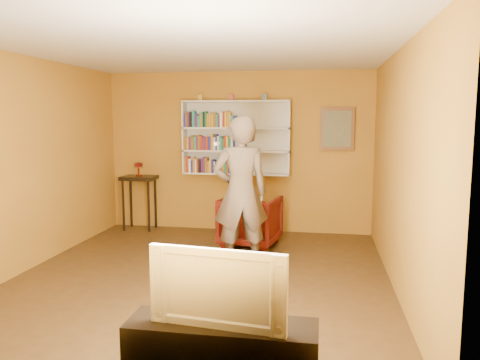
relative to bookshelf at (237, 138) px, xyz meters
name	(u,v)px	position (x,y,z in m)	size (l,w,h in m)	color
room_shell	(201,195)	(0.00, -2.41, -0.58)	(5.30, 5.80, 2.88)	#3F2B14
bookshelf	(237,138)	(0.00, 0.00, 0.00)	(1.80, 0.29, 1.23)	silver
books_row_lower	(211,166)	(-0.42, -0.11, -0.46)	(0.88, 0.19, 0.27)	#B38223
books_row_middle	(214,143)	(-0.37, -0.11, -0.09)	(0.98, 0.19, 0.27)	brown
books_row_upper	(211,120)	(-0.42, -0.11, 0.30)	(0.88, 0.19, 0.27)	#21269A
ornament_left	(200,98)	(-0.60, -0.06, 0.67)	(0.07, 0.07, 0.10)	gold
ornament_centre	(231,97)	(-0.08, -0.06, 0.67)	(0.07, 0.07, 0.10)	#AD4339
ornament_right	(264,97)	(0.47, -0.06, 0.67)	(0.07, 0.07, 0.10)	slate
framed_painting	(337,129)	(1.65, 0.05, 0.16)	(0.55, 0.05, 0.70)	brown
console_table	(139,185)	(-1.69, -0.16, -0.82)	(0.57, 0.44, 0.93)	black
ruby_lustre	(139,166)	(-1.69, -0.16, -0.49)	(0.15, 0.15, 0.24)	maroon
armchair	(251,221)	(0.37, -0.88, -1.21)	(0.81, 0.83, 0.76)	#430604
person	(241,193)	(0.40, -1.93, -0.62)	(0.71, 0.47, 1.95)	#68594C
game_remote	(217,144)	(0.15, -2.18, 0.02)	(0.04, 0.15, 0.04)	white
tv_cabinet	(222,355)	(0.74, -4.66, -1.35)	(1.36, 0.41, 0.48)	black
television	(221,284)	(0.74, -4.66, -0.83)	(0.98, 0.13, 0.56)	black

